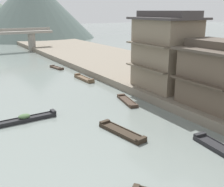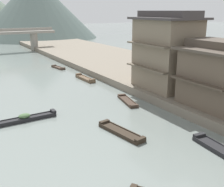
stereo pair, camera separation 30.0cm
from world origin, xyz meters
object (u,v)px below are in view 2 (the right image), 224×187
Objects in this scene: boat_moored_nearest at (128,101)px; boat_moored_third at (58,68)px; stone_bridge at (1,37)px; boat_midriver_drifting at (25,119)px; boat_moored_second at (223,151)px; house_waterfront_tall at (222,74)px; boat_midriver_upstream at (121,132)px; boat_moored_far at (85,79)px; house_waterfront_narrow at (166,51)px.

boat_moored_nearest is 1.19× the size of boat_moored_third.
boat_midriver_drifting is at bearing -96.97° from stone_bridge.
boat_moored_nearest is at bearing 88.09° from boat_moored_second.
boat_moored_third is 29.61m from house_waterfront_tall.
boat_moored_second is 59.18m from stone_bridge.
boat_midriver_upstream is at bearing -127.28° from boat_moored_nearest.
stone_bridge is (5.60, 45.81, 3.43)m from boat_midriver_drifting.
boat_moored_third is 0.77× the size of boat_moored_far.
boat_midriver_drifting reaches higher than boat_moored_far.
boat_midriver_drifting is 0.83× the size of house_waterfront_tall.
boat_midriver_upstream is 11.36m from house_waterfront_tall.
house_waterfront_tall is (6.08, -28.73, 3.78)m from boat_moored_third.
house_waterfront_tall reaches higher than boat_midriver_upstream.
boat_moored_far is at bearing 88.35° from boat_moored_second.
stone_bridge is at bearing 90.62° from boat_midriver_upstream.
boat_moored_far is (0.71, 24.42, 0.02)m from boat_moored_second.
boat_midriver_drifting reaches higher than boat_moored_nearest.
house_waterfront_tall is 54.52m from stone_bridge.
stone_bridge is (-5.47, 46.07, 3.54)m from boat_moored_nearest.
boat_midriver_upstream is at bearing -106.01° from boat_moored_far.
boat_moored_second is at bearing -50.82° from boat_midriver_drifting.
house_waterfront_tall reaches higher than boat_moored_second.
boat_moored_far reaches higher than boat_moored_second.
boat_moored_far is 16.06m from boat_midriver_drifting.
boat_moored_third is at bearing 80.63° from boat_midriver_upstream.
stone_bridge is at bearing 96.77° from boat_moored_nearest.
boat_moored_third is (0.12, 34.25, -0.02)m from boat_moored_second.
stone_bridge reaches higher than boat_moored_second.
house_waterfront_narrow reaches higher than boat_moored_far.
house_waterfront_narrow is (5.04, -11.43, 5.03)m from boat_moored_far.
boat_midriver_upstream is (-4.90, -6.44, 0.02)m from boat_moored_nearest.
house_waterfront_narrow is (5.62, -21.26, 5.08)m from boat_moored_third.
boat_midriver_drifting is 0.67× the size of house_waterfront_narrow.
boat_midriver_drifting reaches higher than boat_moored_third.
house_waterfront_tall is at bearing -73.77° from boat_moored_far.
stone_bridge is (-0.56, 52.51, 3.52)m from boat_midriver_upstream.
boat_midriver_upstream is at bearing -89.38° from stone_bridge.
boat_moored_second is at bearing -54.84° from boat_midriver_upstream.
boat_moored_third is at bearing 104.81° from house_waterfront_narrow.
boat_midriver_upstream is at bearing 125.16° from boat_moored_second.
boat_moored_nearest is 0.83× the size of boat_moored_second.
boat_midriver_drifting is at bearing 129.18° from boat_moored_second.
boat_moored_second reaches higher than boat_moored_third.
boat_midriver_drifting is (-10.77, -21.19, 0.10)m from boat_moored_third.
boat_midriver_drifting is (-11.35, -11.36, 0.05)m from boat_moored_far.
house_waterfront_tall reaches higher than boat_moored_far.
house_waterfront_narrow reaches higher than boat_midriver_drifting.
boat_moored_third is (-0.30, 21.45, 0.01)m from boat_moored_nearest.
boat_midriver_upstream is at bearing -147.04° from house_waterfront_narrow.
boat_moored_nearest is at bearing -83.23° from stone_bridge.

